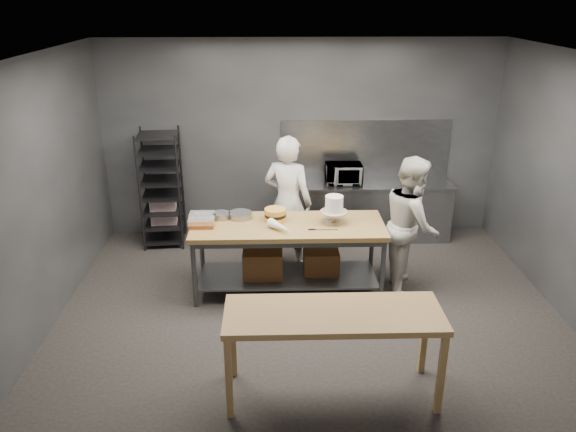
% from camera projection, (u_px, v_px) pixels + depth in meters
% --- Properties ---
extents(ground, '(6.00, 6.00, 0.00)m').
position_uv_depth(ground, '(309.00, 311.00, 6.80)').
color(ground, black).
rests_on(ground, ground).
extents(back_wall, '(6.00, 0.04, 3.00)m').
position_uv_depth(back_wall, '(300.00, 140.00, 8.56)').
color(back_wall, '#4C4F54').
rests_on(back_wall, ground).
extents(work_table, '(2.40, 0.90, 0.92)m').
position_uv_depth(work_table, '(288.00, 249.00, 7.11)').
color(work_table, olive).
rests_on(work_table, ground).
extents(near_counter, '(2.00, 0.70, 0.90)m').
position_uv_depth(near_counter, '(333.00, 320.00, 5.13)').
color(near_counter, '#9D6A41').
rests_on(near_counter, ground).
extents(back_counter, '(2.60, 0.60, 0.90)m').
position_uv_depth(back_counter, '(365.00, 210.00, 8.68)').
color(back_counter, slate).
rests_on(back_counter, ground).
extents(splashback_panel, '(2.60, 0.02, 0.90)m').
position_uv_depth(splashback_panel, '(365.00, 149.00, 8.63)').
color(splashback_panel, slate).
rests_on(splashback_panel, back_counter).
extents(speed_rack, '(0.65, 0.69, 1.75)m').
position_uv_depth(speed_rack, '(162.00, 189.00, 8.38)').
color(speed_rack, black).
rests_on(speed_rack, ground).
extents(chef_behind, '(0.80, 0.67, 1.87)m').
position_uv_depth(chef_behind, '(288.00, 202.00, 7.64)').
color(chef_behind, silver).
rests_on(chef_behind, ground).
extents(chef_right, '(0.73, 0.91, 1.76)m').
position_uv_depth(chef_right, '(411.00, 224.00, 7.06)').
color(chef_right, beige).
rests_on(chef_right, ground).
extents(microwave, '(0.54, 0.37, 0.30)m').
position_uv_depth(microwave, '(344.00, 174.00, 8.45)').
color(microwave, black).
rests_on(microwave, back_counter).
extents(frosted_cake_stand, '(0.34, 0.34, 0.36)m').
position_uv_depth(frosted_cake_stand, '(334.00, 207.00, 6.92)').
color(frosted_cake_stand, '#B3A88F').
rests_on(frosted_cake_stand, work_table).
extents(layer_cake, '(0.27, 0.27, 0.16)m').
position_uv_depth(layer_cake, '(275.00, 215.00, 7.04)').
color(layer_cake, gold).
rests_on(layer_cake, work_table).
extents(cake_pans, '(0.73, 0.37, 0.07)m').
position_uv_depth(cake_pans, '(223.00, 216.00, 7.11)').
color(cake_pans, gray).
rests_on(cake_pans, work_table).
extents(piping_bag, '(0.33, 0.37, 0.12)m').
position_uv_depth(piping_bag, '(280.00, 227.00, 6.73)').
color(piping_bag, white).
rests_on(piping_bag, work_table).
extents(offset_spatula, '(0.36, 0.02, 0.02)m').
position_uv_depth(offset_spatula, '(319.00, 230.00, 6.79)').
color(offset_spatula, slate).
rests_on(offset_spatula, work_table).
extents(pastry_clamshells, '(0.32, 0.38, 0.11)m').
position_uv_depth(pastry_clamshells, '(202.00, 220.00, 6.95)').
color(pastry_clamshells, '#A65C21').
rests_on(pastry_clamshells, work_table).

